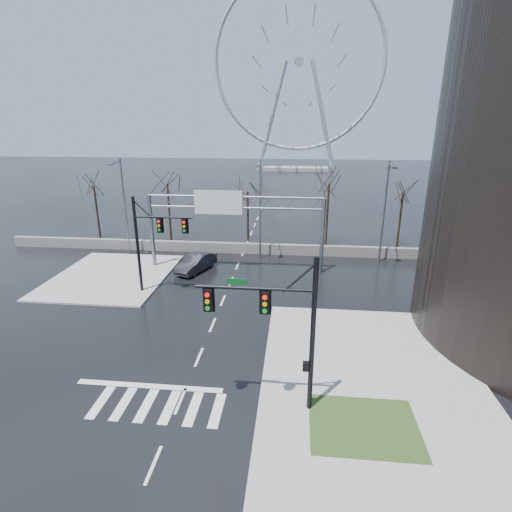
# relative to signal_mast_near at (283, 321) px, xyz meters

# --- Properties ---
(ground) EXTENTS (260.00, 260.00, 0.00)m
(ground) POSITION_rel_signal_mast_near_xyz_m (-5.14, 4.04, -4.87)
(ground) COLOR black
(ground) RESTS_ON ground
(sidewalk_near) EXTENTS (12.00, 12.00, 0.15)m
(sidewalk_near) POSITION_rel_signal_mast_near_xyz_m (4.86, -4.96, -4.80)
(sidewalk_near) COLOR gray
(sidewalk_near) RESTS_ON ground
(sidewalk_right_ext) EXTENTS (12.00, 10.00, 0.15)m
(sidewalk_right_ext) POSITION_rel_signal_mast_near_xyz_m (4.86, 6.04, -4.80)
(sidewalk_right_ext) COLOR gray
(sidewalk_right_ext) RESTS_ON ground
(sidewalk_far) EXTENTS (10.00, 12.00, 0.15)m
(sidewalk_far) POSITION_rel_signal_mast_near_xyz_m (-16.14, 16.04, -4.80)
(sidewalk_far) COLOR gray
(sidewalk_far) RESTS_ON ground
(grass_strip) EXTENTS (5.00, 4.00, 0.02)m
(grass_strip) POSITION_rel_signal_mast_near_xyz_m (3.86, -0.96, -4.72)
(grass_strip) COLOR #2A3D19
(grass_strip) RESTS_ON sidewalk_near
(barrier_wall) EXTENTS (52.00, 0.50, 1.10)m
(barrier_wall) POSITION_rel_signal_mast_near_xyz_m (-5.14, 24.04, -4.32)
(barrier_wall) COLOR slate
(barrier_wall) RESTS_ON ground
(signal_mast_near) EXTENTS (5.52, 0.41, 8.00)m
(signal_mast_near) POSITION_rel_signal_mast_near_xyz_m (0.00, 0.00, 0.00)
(signal_mast_near) COLOR black
(signal_mast_near) RESTS_ON ground
(signal_mast_far) EXTENTS (4.72, 0.41, 8.00)m
(signal_mast_far) POSITION_rel_signal_mast_near_xyz_m (-11.01, 13.00, -0.04)
(signal_mast_far) COLOR black
(signal_mast_far) RESTS_ON ground
(sign_gantry) EXTENTS (16.36, 0.40, 7.60)m
(sign_gantry) POSITION_rel_signal_mast_near_xyz_m (-5.52, 19.00, 0.31)
(sign_gantry) COLOR slate
(sign_gantry) RESTS_ON ground
(streetlight_left) EXTENTS (0.50, 2.55, 10.00)m
(streetlight_left) POSITION_rel_signal_mast_near_xyz_m (-17.14, 22.20, 1.01)
(streetlight_left) COLOR slate
(streetlight_left) RESTS_ON ground
(streetlight_mid) EXTENTS (0.50, 2.55, 10.00)m
(streetlight_mid) POSITION_rel_signal_mast_near_xyz_m (-3.14, 22.20, 1.01)
(streetlight_mid) COLOR slate
(streetlight_mid) RESTS_ON ground
(streetlight_right) EXTENTS (0.50, 2.55, 10.00)m
(streetlight_right) POSITION_rel_signal_mast_near_xyz_m (8.86, 22.20, 1.01)
(streetlight_right) COLOR slate
(streetlight_right) RESTS_ON ground
(tree_far_left) EXTENTS (3.50, 3.50, 7.00)m
(tree_far_left) POSITION_rel_signal_mast_near_xyz_m (-23.14, 28.04, 0.70)
(tree_far_left) COLOR black
(tree_far_left) RESTS_ON ground
(tree_left) EXTENTS (3.75, 3.75, 7.50)m
(tree_left) POSITION_rel_signal_mast_near_xyz_m (-14.14, 27.54, 1.10)
(tree_left) COLOR black
(tree_left) RESTS_ON ground
(tree_center) EXTENTS (3.25, 3.25, 6.50)m
(tree_center) POSITION_rel_signal_mast_near_xyz_m (-5.14, 28.54, 0.30)
(tree_center) COLOR black
(tree_center) RESTS_ON ground
(tree_right) EXTENTS (3.90, 3.90, 7.80)m
(tree_right) POSITION_rel_signal_mast_near_xyz_m (3.86, 27.54, 1.34)
(tree_right) COLOR black
(tree_right) RESTS_ON ground
(tree_far_right) EXTENTS (3.40, 3.40, 6.80)m
(tree_far_right) POSITION_rel_signal_mast_near_xyz_m (11.86, 28.04, 0.54)
(tree_far_right) COLOR black
(tree_far_right) RESTS_ON ground
(ferris_wheel) EXTENTS (45.00, 6.00, 50.91)m
(ferris_wheel) POSITION_rel_signal_mast_near_xyz_m (-0.14, 99.04, 21.26)
(ferris_wheel) COLOR gray
(ferris_wheel) RESTS_ON ground
(car) EXTENTS (3.31, 5.08, 1.58)m
(car) POSITION_rel_signal_mast_near_xyz_m (-8.82, 18.30, -4.08)
(car) COLOR black
(car) RESTS_ON ground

